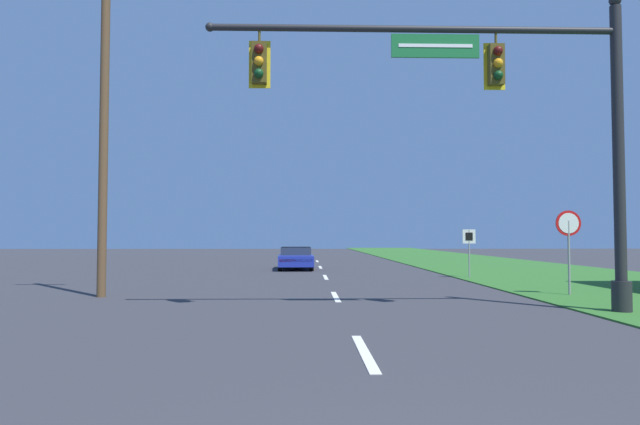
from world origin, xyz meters
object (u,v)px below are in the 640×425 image
object	(u,v)px
car_ahead	(296,258)
stop_sign	(569,233)
route_sign_post	(469,242)
utility_pole_near	(104,123)
signal_mast	(515,117)

from	to	relation	value
car_ahead	stop_sign	distance (m)	16.47
route_sign_post	utility_pole_near	world-z (taller)	utility_pole_near
route_sign_post	utility_pole_near	size ratio (longest dim) A/B	0.20
stop_sign	route_sign_post	bearing A→B (deg)	96.60
car_ahead	route_sign_post	distance (m)	10.15
car_ahead	stop_sign	world-z (taller)	stop_sign
car_ahead	route_sign_post	xyz separation A→B (m)	(7.49, -6.78, 0.92)
signal_mast	route_sign_post	distance (m)	11.75
utility_pole_near	signal_mast	bearing A→B (deg)	-19.86
route_sign_post	signal_mast	bearing A→B (deg)	-100.91
signal_mast	utility_pole_near	distance (m)	11.52
signal_mast	car_ahead	distance (m)	19.12
signal_mast	utility_pole_near	bearing A→B (deg)	160.14
signal_mast	stop_sign	size ratio (longest dim) A/B	3.92
stop_sign	utility_pole_near	xyz separation A→B (m)	(-13.82, 0.11, 3.27)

